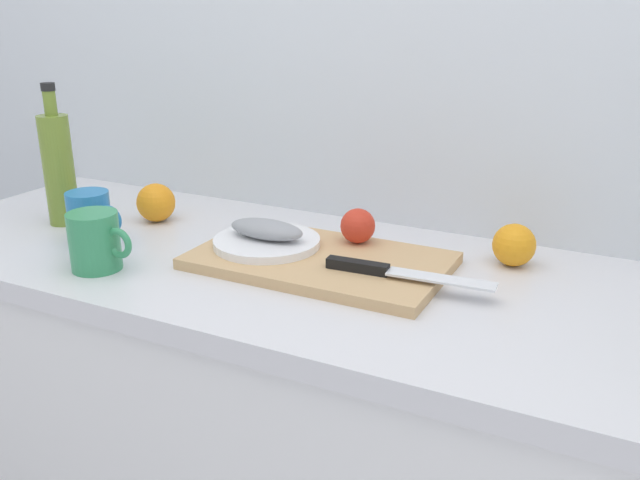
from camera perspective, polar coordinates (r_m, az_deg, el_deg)
The scene contains 11 objects.
back_wall at distance 1.40m, azimuth 10.19°, elevation 14.83°, with size 3.20×0.05×2.50m, color silver.
cutting_board at distance 1.24m, azimuth 0.00°, elevation -1.75°, with size 0.46×0.27×0.02m, color tan.
white_plate at distance 1.28m, azimuth -4.50°, elevation -0.17°, with size 0.20×0.20×0.01m, color white.
fish_fillet at distance 1.27m, azimuth -4.54°, elevation 0.91°, with size 0.15×0.06×0.04m, color gray.
chef_knife at distance 1.15m, azimuth 5.68°, elevation -2.58°, with size 0.29×0.05×0.02m.
tomato_0 at distance 1.29m, azimuth 3.20°, elevation 1.20°, with size 0.07×0.07×0.07m, color red.
olive_oil_bottle at distance 1.55m, azimuth -21.17°, elevation 5.74°, with size 0.06×0.06×0.30m.
coffee_mug_1 at distance 1.27m, azimuth -18.38°, elevation -0.10°, with size 0.13×0.09×0.11m.
coffee_mug_2 at distance 1.41m, azimuth -18.77°, elevation 1.76°, with size 0.12×0.08×0.11m.
orange_0 at distance 1.52m, azimuth -13.65°, elevation 3.08°, with size 0.08×0.08×0.08m, color orange.
orange_2 at distance 1.28m, azimuth 16.03°, elevation -0.40°, with size 0.08×0.08×0.08m, color orange.
Camera 1 is at (0.41, -1.02, 1.36)m, focal length 37.99 mm.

